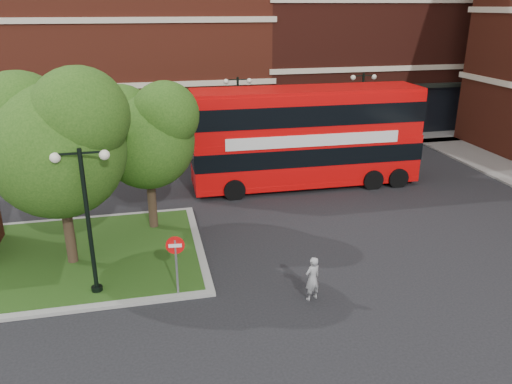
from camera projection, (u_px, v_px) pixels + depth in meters
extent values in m
plane|color=black|center=(261.00, 278.00, 17.45)|extent=(120.00, 120.00, 0.00)
cube|color=slate|center=(203.00, 151.00, 32.49)|extent=(44.00, 3.00, 0.12)
cube|color=maroon|center=(73.00, 35.00, 35.25)|extent=(26.00, 12.00, 14.00)
cube|color=#471911|center=(364.00, 18.00, 39.44)|extent=(18.00, 12.00, 16.00)
cube|color=gray|center=(33.00, 261.00, 18.51)|extent=(12.60, 7.60, 0.12)
cube|color=#19380F|center=(33.00, 261.00, 18.51)|extent=(12.00, 7.00, 0.15)
cylinder|color=#2D2116|center=(67.00, 216.00, 17.70)|extent=(0.36, 0.36, 3.92)
sphere|color=#1D4511|center=(57.00, 151.00, 16.86)|extent=(4.60, 4.60, 4.60)
sphere|color=#1D4511|center=(21.00, 122.00, 16.93)|extent=(3.45, 3.45, 3.45)
sphere|color=#1D4511|center=(80.00, 116.00, 16.19)|extent=(3.22, 3.22, 3.22)
cylinder|color=#2D2116|center=(151.00, 191.00, 20.68)|extent=(0.36, 0.36, 3.47)
sphere|color=#1D4511|center=(147.00, 142.00, 19.94)|extent=(3.80, 3.80, 3.80)
sphere|color=#1D4511|center=(121.00, 120.00, 19.98)|extent=(2.85, 2.85, 2.85)
sphere|color=#1D4511|center=(165.00, 115.00, 19.36)|extent=(2.66, 2.66, 2.66)
cylinder|color=black|center=(89.00, 225.00, 15.61)|extent=(0.14, 0.14, 5.00)
cylinder|color=black|center=(97.00, 290.00, 16.44)|extent=(0.36, 0.36, 0.30)
cube|color=black|center=(80.00, 153.00, 14.79)|extent=(1.40, 0.06, 0.06)
sphere|color=#F2EACC|center=(55.00, 158.00, 14.68)|extent=(0.32, 0.32, 0.32)
sphere|color=#F2EACC|center=(104.00, 155.00, 14.97)|extent=(0.32, 0.32, 0.32)
cylinder|color=black|center=(238.00, 119.00, 30.22)|extent=(0.14, 0.14, 5.00)
cylinder|color=black|center=(239.00, 156.00, 31.05)|extent=(0.36, 0.36, 0.30)
cube|color=black|center=(238.00, 80.00, 29.39)|extent=(1.40, 0.06, 0.06)
sphere|color=#F2EACC|center=(226.00, 82.00, 29.29)|extent=(0.32, 0.32, 0.32)
sphere|color=#F2EACC|center=(249.00, 81.00, 29.57)|extent=(0.32, 0.32, 0.32)
cylinder|color=black|center=(361.00, 113.00, 31.87)|extent=(0.14, 0.14, 5.00)
cylinder|color=black|center=(358.00, 148.00, 32.70)|extent=(0.36, 0.36, 0.30)
cube|color=black|center=(364.00, 76.00, 31.05)|extent=(1.40, 0.06, 0.06)
sphere|color=#F2EACC|center=(353.00, 78.00, 30.94)|extent=(0.32, 0.32, 0.32)
sphere|color=#F2EACC|center=(374.00, 77.00, 31.23)|extent=(0.32, 0.32, 0.32)
cube|color=red|center=(305.00, 156.00, 25.99)|extent=(11.77, 2.83, 2.24)
cube|color=red|center=(307.00, 113.00, 25.20)|extent=(11.65, 2.80, 2.24)
cube|color=black|center=(307.00, 111.00, 25.16)|extent=(11.77, 2.83, 1.01)
cube|color=silver|center=(314.00, 141.00, 24.33)|extent=(8.80, 0.17, 0.59)
imported|color=gray|center=(312.00, 279.00, 15.97)|extent=(0.64, 0.53, 1.51)
imported|color=#A3A4AA|center=(138.00, 154.00, 29.61)|extent=(3.93, 1.69, 1.32)
imported|color=silver|center=(314.00, 140.00, 32.38)|extent=(4.70, 1.69, 1.54)
cylinder|color=slate|center=(177.00, 269.00, 16.03)|extent=(0.07, 0.07, 2.05)
cylinder|color=red|center=(175.00, 245.00, 15.74)|extent=(0.60, 0.11, 0.60)
cube|color=white|center=(175.00, 245.00, 15.74)|extent=(0.42, 0.08, 0.11)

